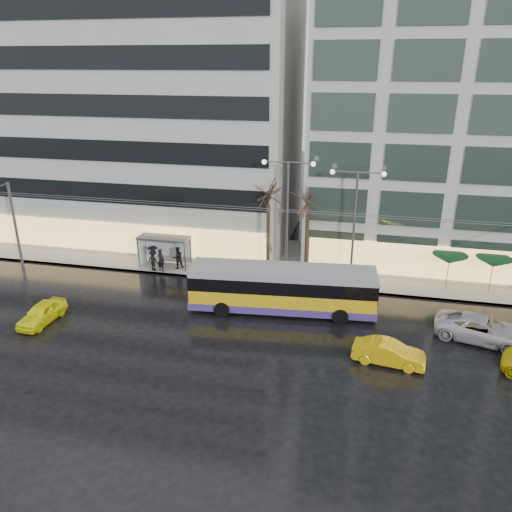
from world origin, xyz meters
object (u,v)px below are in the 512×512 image
(bus_shelter, at_px, (161,244))
(street_lamp_near, at_px, (288,203))
(taxi_a, at_px, (42,313))
(trolleybus, at_px, (282,290))

(bus_shelter, relative_size, street_lamp_near, 0.47)
(bus_shelter, bearing_deg, taxi_a, -110.02)
(trolleybus, distance_m, bus_shelter, 12.47)
(trolleybus, height_order, street_lamp_near, street_lamp_near)
(trolleybus, bearing_deg, street_lamp_near, 96.68)
(bus_shelter, xyz_separation_m, street_lamp_near, (10.38, 0.11, 4.03))
(trolleybus, xyz_separation_m, bus_shelter, (-11.07, 5.73, 0.41))
(trolleybus, relative_size, street_lamp_near, 1.39)
(street_lamp_near, relative_size, taxi_a, 2.38)
(taxi_a, bearing_deg, street_lamp_near, 40.08)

